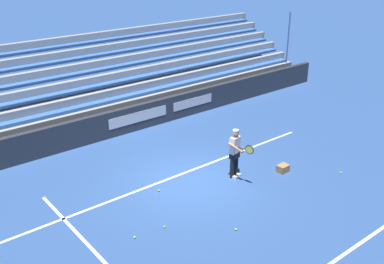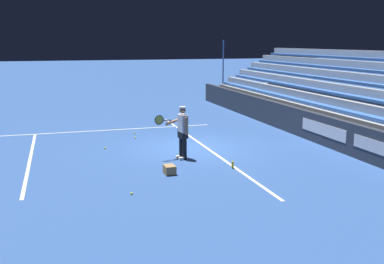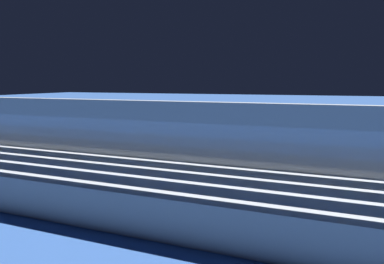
{
  "view_description": "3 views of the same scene",
  "coord_description": "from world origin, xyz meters",
  "px_view_note": "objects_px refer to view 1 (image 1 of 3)",
  "views": [
    {
      "loc": [
        8.04,
        10.31,
        7.41
      ],
      "look_at": [
        -0.64,
        -0.5,
        1.45
      ],
      "focal_mm": 42.0,
      "sensor_mm": 36.0,
      "label": 1
    },
    {
      "loc": [
        -15.11,
        4.53,
        3.74
      ],
      "look_at": [
        -0.93,
        0.25,
        0.76
      ],
      "focal_mm": 42.0,
      "sensor_mm": 36.0,
      "label": 2
    },
    {
      "loc": [
        4.19,
        -15.35,
        3.75
      ],
      "look_at": [
        -1.65,
        1.4,
        0.81
      ],
      "focal_mm": 28.0,
      "sensor_mm": 36.0,
      "label": 3
    }
  ],
  "objects_px": {
    "tennis_ball_by_box": "(236,229)",
    "tennis_ball_stray_back": "(341,173)",
    "tennis_ball_toward_net": "(135,237)",
    "tennis_ball_far_right": "(159,191)",
    "ball_box_cardboard": "(283,168)",
    "tennis_ball_far_left": "(164,227)",
    "tennis_player": "(235,153)",
    "water_bottle": "(242,150)"
  },
  "relations": [
    {
      "from": "tennis_player",
      "to": "tennis_ball_far_right",
      "type": "bearing_deg",
      "value": -17.21
    },
    {
      "from": "tennis_ball_toward_net",
      "to": "water_bottle",
      "type": "bearing_deg",
      "value": -161.85
    },
    {
      "from": "ball_box_cardboard",
      "to": "tennis_ball_far_left",
      "type": "height_order",
      "value": "ball_box_cardboard"
    },
    {
      "from": "tennis_ball_toward_net",
      "to": "tennis_ball_stray_back",
      "type": "distance_m",
      "value": 7.59
    },
    {
      "from": "tennis_player",
      "to": "tennis_ball_toward_net",
      "type": "relative_size",
      "value": 25.98
    },
    {
      "from": "ball_box_cardboard",
      "to": "tennis_ball_by_box",
      "type": "relative_size",
      "value": 6.06
    },
    {
      "from": "tennis_ball_far_right",
      "to": "tennis_ball_toward_net",
      "type": "bearing_deg",
      "value": 40.03
    },
    {
      "from": "tennis_ball_toward_net",
      "to": "ball_box_cardboard",
      "type": "bearing_deg",
      "value": -179.95
    },
    {
      "from": "tennis_ball_by_box",
      "to": "tennis_ball_stray_back",
      "type": "relative_size",
      "value": 1.0
    },
    {
      "from": "tennis_player",
      "to": "water_bottle",
      "type": "relative_size",
      "value": 7.8
    },
    {
      "from": "tennis_player",
      "to": "tennis_ball_by_box",
      "type": "bearing_deg",
      "value": 47.12
    },
    {
      "from": "tennis_player",
      "to": "ball_box_cardboard",
      "type": "xyz_separation_m",
      "value": [
        -1.55,
        0.81,
        -0.76
      ]
    },
    {
      "from": "ball_box_cardboard",
      "to": "tennis_player",
      "type": "bearing_deg",
      "value": -27.52
    },
    {
      "from": "tennis_player",
      "to": "tennis_ball_stray_back",
      "type": "xyz_separation_m",
      "value": [
        -3.0,
        2.15,
        -0.86
      ]
    },
    {
      "from": "tennis_ball_toward_net",
      "to": "tennis_ball_far_left",
      "type": "height_order",
      "value": "same"
    },
    {
      "from": "tennis_ball_by_box",
      "to": "tennis_ball_far_right",
      "type": "distance_m",
      "value": 3.09
    },
    {
      "from": "tennis_ball_by_box",
      "to": "tennis_ball_stray_back",
      "type": "distance_m",
      "value": 5.1
    },
    {
      "from": "ball_box_cardboard",
      "to": "tennis_ball_far_right",
      "type": "height_order",
      "value": "ball_box_cardboard"
    },
    {
      "from": "ball_box_cardboard",
      "to": "tennis_ball_far_right",
      "type": "relative_size",
      "value": 6.06
    },
    {
      "from": "tennis_player",
      "to": "tennis_ball_by_box",
      "type": "height_order",
      "value": "tennis_player"
    },
    {
      "from": "tennis_ball_far_right",
      "to": "water_bottle",
      "type": "relative_size",
      "value": 0.3
    },
    {
      "from": "tennis_player",
      "to": "ball_box_cardboard",
      "type": "height_order",
      "value": "tennis_player"
    },
    {
      "from": "tennis_ball_far_left",
      "to": "tennis_ball_far_right",
      "type": "bearing_deg",
      "value": -120.43
    },
    {
      "from": "water_bottle",
      "to": "tennis_ball_far_left",
      "type": "bearing_deg",
      "value": 22.16
    },
    {
      "from": "tennis_ball_far_left",
      "to": "tennis_ball_stray_back",
      "type": "bearing_deg",
      "value": 169.44
    },
    {
      "from": "tennis_player",
      "to": "water_bottle",
      "type": "height_order",
      "value": "tennis_player"
    },
    {
      "from": "ball_box_cardboard",
      "to": "tennis_ball_by_box",
      "type": "distance_m",
      "value": 3.93
    },
    {
      "from": "tennis_ball_toward_net",
      "to": "tennis_ball_far_left",
      "type": "bearing_deg",
      "value": 173.15
    },
    {
      "from": "tennis_ball_stray_back",
      "to": "ball_box_cardboard",
      "type": "bearing_deg",
      "value": -42.66
    },
    {
      "from": "tennis_ball_by_box",
      "to": "tennis_ball_far_left",
      "type": "xyz_separation_m",
      "value": [
        1.47,
        -1.34,
        0.0
      ]
    },
    {
      "from": "tennis_ball_by_box",
      "to": "tennis_ball_far_right",
      "type": "bearing_deg",
      "value": -81.42
    },
    {
      "from": "tennis_ball_toward_net",
      "to": "tennis_ball_by_box",
      "type": "distance_m",
      "value": 2.78
    },
    {
      "from": "tennis_ball_far_left",
      "to": "water_bottle",
      "type": "distance_m",
      "value": 5.5
    },
    {
      "from": "tennis_ball_stray_back",
      "to": "tennis_ball_toward_net",
      "type": "bearing_deg",
      "value": -10.12
    },
    {
      "from": "tennis_ball_toward_net",
      "to": "tennis_ball_far_right",
      "type": "distance_m",
      "value": 2.5
    },
    {
      "from": "ball_box_cardboard",
      "to": "tennis_ball_far_left",
      "type": "distance_m",
      "value": 5.12
    },
    {
      "from": "tennis_player",
      "to": "tennis_ball_far_left",
      "type": "bearing_deg",
      "value": 14.46
    },
    {
      "from": "tennis_ball_far_left",
      "to": "tennis_ball_by_box",
      "type": "bearing_deg",
      "value": 137.57
    },
    {
      "from": "tennis_ball_toward_net",
      "to": "water_bottle",
      "type": "height_order",
      "value": "water_bottle"
    },
    {
      "from": "tennis_player",
      "to": "water_bottle",
      "type": "distance_m",
      "value": 2.07
    },
    {
      "from": "tennis_ball_far_left",
      "to": "tennis_player",
      "type": "bearing_deg",
      "value": -165.54
    },
    {
      "from": "tennis_ball_toward_net",
      "to": "tennis_ball_far_left",
      "type": "xyz_separation_m",
      "value": [
        -0.9,
        0.11,
        0.0
      ]
    }
  ]
}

